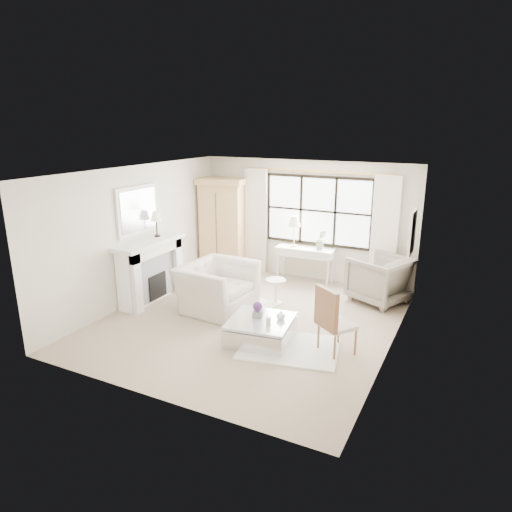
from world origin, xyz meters
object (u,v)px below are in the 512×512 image
object	(u,v)px
console_table	(305,265)
club_armchair	(217,287)
armoire	(223,224)
coffee_table	(261,330)

from	to	relation	value
console_table	club_armchair	bearing A→B (deg)	-115.91
armoire	coffee_table	distance (m)	4.03
console_table	armoire	bearing A→B (deg)	179.12
coffee_table	club_armchair	bearing A→B (deg)	140.27
armoire	console_table	distance (m)	2.22
club_armchair	coffee_table	size ratio (longest dim) A/B	1.22
club_armchair	console_table	bearing A→B (deg)	-18.88
armoire	club_armchair	size ratio (longest dim) A/B	1.63
armoire	coffee_table	world-z (taller)	armoire
console_table	coffee_table	distance (m)	3.11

